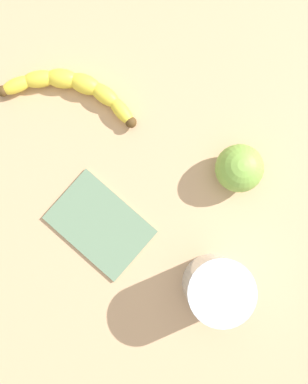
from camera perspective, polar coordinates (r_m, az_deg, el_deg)
The scene contains 5 objects.
wooden_tabletop at distance 74.09cm, azimuth -3.43°, elevation -0.73°, with size 120.00×120.00×3.00cm, color tan.
banana at distance 75.56cm, azimuth -10.61°, elevation 13.09°, with size 23.65×8.27×3.20cm.
smoothie_glass at distance 67.88cm, azimuth 8.07°, elevation -12.17°, with size 9.56×9.56×11.60cm.
green_apple_fruit at distance 70.38cm, azimuth 10.99°, elevation 3.03°, with size 7.65×7.65×7.65cm, color #84B747.
folded_napkin at distance 72.51cm, azimuth -6.99°, elevation -4.21°, with size 15.72×10.77×0.60cm, color slate.
Camera 1 is at (-5.24, 4.38, 75.27)cm, focal length 41.20 mm.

